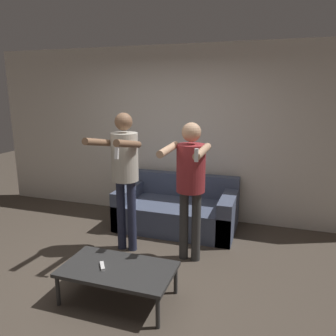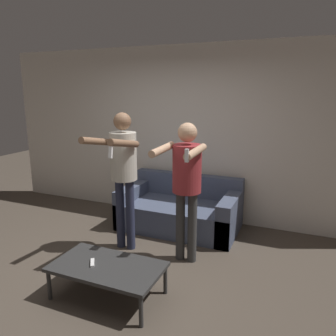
{
  "view_description": "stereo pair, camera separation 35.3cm",
  "coord_description": "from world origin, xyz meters",
  "px_view_note": "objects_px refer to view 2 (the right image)",
  "views": [
    {
      "loc": [
        1.51,
        -2.91,
        2.02
      ],
      "look_at": [
        0.2,
        1.09,
        1.02
      ],
      "focal_mm": 35.0,
      "sensor_mm": 36.0,
      "label": 1
    },
    {
      "loc": [
        1.84,
        -2.79,
        2.02
      ],
      "look_at": [
        0.2,
        1.09,
        1.02
      ],
      "focal_mm": 35.0,
      "sensor_mm": 36.0,
      "label": 2
    }
  ],
  "objects_px": {
    "couch": "(180,211)",
    "person_standing_right": "(186,176)",
    "person_standing_left": "(123,165)",
    "remote_on_table": "(92,263)",
    "coffee_table": "(107,268)"
  },
  "relations": [
    {
      "from": "couch",
      "to": "person_standing_right",
      "type": "xyz_separation_m",
      "value": [
        0.42,
        -0.92,
        0.8
      ]
    },
    {
      "from": "person_standing_left",
      "to": "person_standing_right",
      "type": "bearing_deg",
      "value": 0.1
    },
    {
      "from": "person_standing_right",
      "to": "person_standing_left",
      "type": "bearing_deg",
      "value": -179.9
    },
    {
      "from": "person_standing_left",
      "to": "remote_on_table",
      "type": "xyz_separation_m",
      "value": [
        0.22,
        -1.01,
        -0.76
      ]
    },
    {
      "from": "person_standing_right",
      "to": "remote_on_table",
      "type": "distance_m",
      "value": 1.38
    },
    {
      "from": "coffee_table",
      "to": "person_standing_left",
      "type": "bearing_deg",
      "value": 110.85
    },
    {
      "from": "person_standing_left",
      "to": "coffee_table",
      "type": "bearing_deg",
      "value": -69.15
    },
    {
      "from": "remote_on_table",
      "to": "person_standing_left",
      "type": "bearing_deg",
      "value": 102.5
    },
    {
      "from": "couch",
      "to": "remote_on_table",
      "type": "relative_size",
      "value": 12.02
    },
    {
      "from": "person_standing_right",
      "to": "coffee_table",
      "type": "relative_size",
      "value": 1.53
    },
    {
      "from": "person_standing_left",
      "to": "remote_on_table",
      "type": "distance_m",
      "value": 1.29
    },
    {
      "from": "person_standing_right",
      "to": "remote_on_table",
      "type": "bearing_deg",
      "value": -121.12
    },
    {
      "from": "coffee_table",
      "to": "couch",
      "type": "bearing_deg",
      "value": 88.58
    },
    {
      "from": "person_standing_left",
      "to": "person_standing_right",
      "type": "distance_m",
      "value": 0.84
    },
    {
      "from": "person_standing_right",
      "to": "coffee_table",
      "type": "distance_m",
      "value": 1.32
    }
  ]
}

